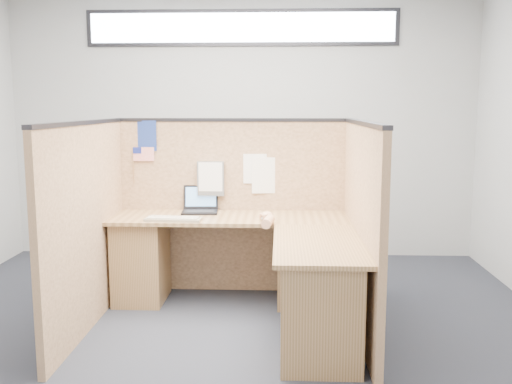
{
  "coord_description": "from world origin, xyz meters",
  "views": [
    {
      "loc": [
        0.42,
        -3.94,
        1.63
      ],
      "look_at": [
        0.23,
        0.5,
        0.96
      ],
      "focal_mm": 40.0,
      "sensor_mm": 36.0,
      "label": 1
    }
  ],
  "objects_px": {
    "mouse": "(267,218)",
    "keyboard": "(173,219)",
    "l_desk": "(249,269)",
    "laptop": "(201,206)"
  },
  "relations": [
    {
      "from": "l_desk",
      "to": "keyboard",
      "type": "bearing_deg",
      "value": 162.86
    },
    {
      "from": "laptop",
      "to": "l_desk",
      "type": "bearing_deg",
      "value": -56.39
    },
    {
      "from": "l_desk",
      "to": "laptop",
      "type": "distance_m",
      "value": 0.84
    },
    {
      "from": "mouse",
      "to": "keyboard",
      "type": "bearing_deg",
      "value": -177.01
    },
    {
      "from": "l_desk",
      "to": "laptop",
      "type": "height_order",
      "value": "laptop"
    },
    {
      "from": "l_desk",
      "to": "laptop",
      "type": "bearing_deg",
      "value": 127.33
    },
    {
      "from": "laptop",
      "to": "keyboard",
      "type": "bearing_deg",
      "value": -115.93
    },
    {
      "from": "laptop",
      "to": "mouse",
      "type": "bearing_deg",
      "value": -35.8
    },
    {
      "from": "keyboard",
      "to": "laptop",
      "type": "bearing_deg",
      "value": 71.5
    },
    {
      "from": "l_desk",
      "to": "mouse",
      "type": "relative_size",
      "value": 17.84
    }
  ]
}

